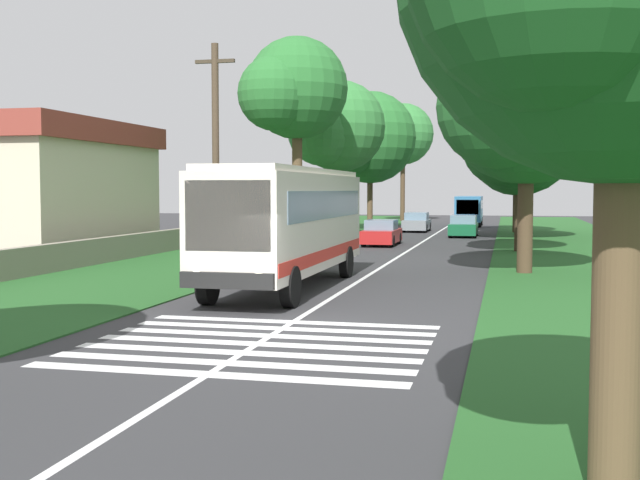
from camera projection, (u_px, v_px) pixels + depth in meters
name	position (u px, v px, depth m)	size (l,w,h in m)	color
ground	(287.00, 326.00, 17.96)	(160.00, 160.00, 0.00)	#333335
grass_verge_left	(198.00, 260.00, 34.41)	(120.00, 8.00, 0.04)	#235623
grass_verge_right	(595.00, 269.00, 30.66)	(120.00, 8.00, 0.04)	#235623
centre_line	(385.00, 265.00, 32.53)	(110.00, 0.16, 0.01)	silver
coach_bus	(288.00, 220.00, 24.69)	(11.16, 2.62, 3.73)	silver
zebra_crossing	(258.00, 344.00, 15.88)	(5.85, 6.80, 0.01)	silver
trailing_car_0	(382.00, 233.00, 44.00)	(4.30, 1.78, 1.43)	#B21E1E
trailing_car_1	(463.00, 227.00, 52.07)	(4.30, 1.78, 1.43)	#145933
trailing_car_2	(417.00, 223.00, 58.46)	(4.30, 1.78, 1.43)	gray
trailing_minibus_0	(469.00, 208.00, 66.94)	(6.00, 2.14, 2.53)	teal
roadside_tree_left_0	(337.00, 129.00, 48.38)	(6.89, 5.64, 9.69)	#4C3826
roadside_tree_left_1	(293.00, 91.00, 41.76)	(6.45, 5.44, 11.09)	brown
roadside_tree_left_3	(402.00, 136.00, 77.50)	(7.23, 5.97, 11.46)	#4C3826
roadside_tree_left_4	(368.00, 140.00, 59.98)	(8.62, 6.94, 10.46)	brown
roadside_tree_right_0	(514.00, 153.00, 56.69)	(7.49, 6.45, 9.08)	#4C3826
roadside_tree_right_1	(516.00, 142.00, 39.04)	(6.68, 5.58, 8.35)	#3D2D1E
roadside_tree_right_2	(521.00, 101.00, 28.76)	(7.65, 6.39, 9.62)	#4C3826
roadside_tree_right_3	(524.00, 135.00, 48.88)	(8.95, 7.25, 10.29)	#4C3826
utility_pole	(216.00, 158.00, 27.05)	(0.24, 1.40, 7.99)	#473828
roadside_wall	(172.00, 240.00, 40.01)	(70.00, 0.40, 1.05)	gray
roadside_building	(29.00, 188.00, 37.51)	(11.60, 8.84, 6.26)	beige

